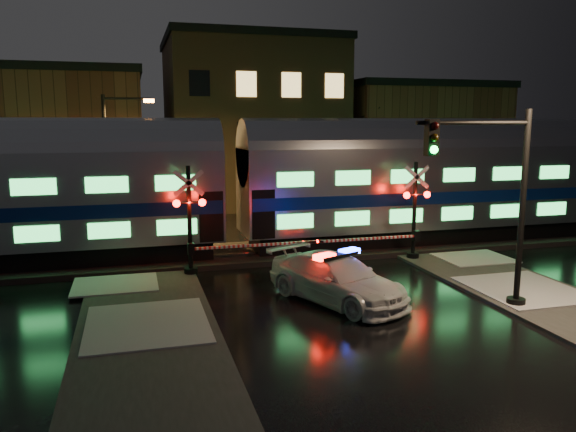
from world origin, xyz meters
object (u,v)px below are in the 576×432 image
object	(u,v)px
traffic_light	(496,206)
crossing_signal_right	(408,221)
streetlight	(112,160)
police_car	(337,279)
crossing_signal_left	(199,231)

from	to	relation	value
traffic_light	crossing_signal_right	bearing A→B (deg)	71.47
crossing_signal_right	traffic_light	world-z (taller)	traffic_light
crossing_signal_right	streetlight	world-z (taller)	streetlight
crossing_signal_right	traffic_light	xyz separation A→B (m)	(-0.49, -6.67, 1.61)
traffic_light	police_car	bearing A→B (deg)	139.03
traffic_light	streetlight	bearing A→B (deg)	117.15
crossing_signal_right	crossing_signal_left	distance (m)	8.96
crossing_signal_right	streetlight	xyz separation A→B (m)	(-12.29, 6.69, 2.41)
crossing_signal_left	traffic_light	distance (m)	10.90
police_car	crossing_signal_left	distance (m)	6.11
crossing_signal_right	crossing_signal_left	world-z (taller)	crossing_signal_left
police_car	traffic_light	distance (m)	5.58
traffic_light	streetlight	xyz separation A→B (m)	(-11.79, 13.36, 0.79)
police_car	crossing_signal_right	distance (m)	6.70
traffic_light	streetlight	size ratio (longest dim) A/B	0.88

